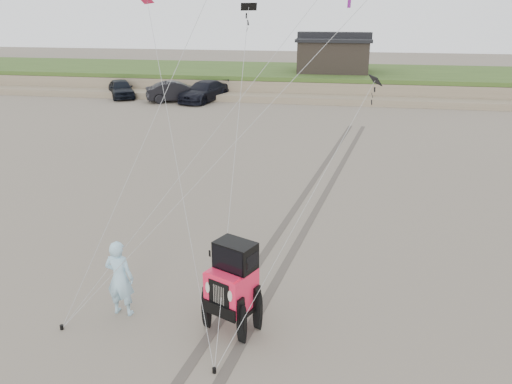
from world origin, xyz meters
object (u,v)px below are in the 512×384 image
cabin (334,54)px  truck_a (121,89)px  truck_c (204,91)px  truck_b (177,92)px  man (120,278)px  jeep (232,296)px

cabin → truck_a: cabin is taller
truck_a → truck_c: 7.26m
truck_b → man: bearing=170.3°
cabin → truck_b: bearing=-147.5°
truck_a → truck_b: 5.23m
truck_c → man: (6.09, -28.99, 0.20)m
cabin → jeep: cabin is taller
truck_b → jeep: 30.65m
jeep → truck_a: bearing=143.2°
truck_a → cabin: bearing=-10.8°
truck_c → jeep: jeep is taller
truck_a → man: size_ratio=2.25×
truck_b → jeep: bearing=175.3°
cabin → man: 36.41m
truck_a → truck_c: size_ratio=0.82×
man → truck_b: bearing=-70.1°
cabin → truck_a: bearing=-158.5°
cabin → jeep: 36.36m
truck_b → man: man is taller
jeep → truck_b: bearing=135.6°
truck_a → truck_b: size_ratio=0.92×
truck_b → man: (8.19, -28.48, 0.19)m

